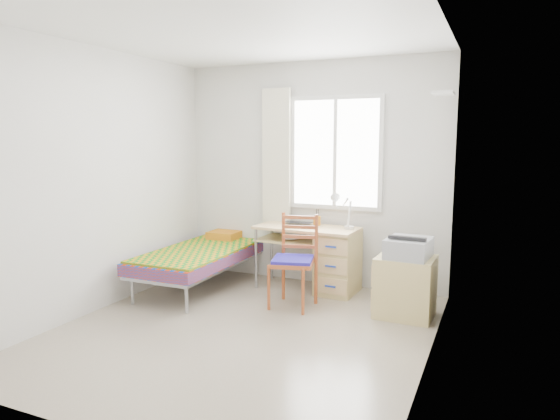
% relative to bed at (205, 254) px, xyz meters
% --- Properties ---
extents(floor, '(3.50, 3.50, 0.00)m').
position_rel_bed_xyz_m(floor, '(1.06, -1.06, -0.38)').
color(floor, '#BCAD93').
rests_on(floor, ground).
extents(ceiling, '(3.50, 3.50, 0.00)m').
position_rel_bed_xyz_m(ceiling, '(1.06, -1.06, 2.22)').
color(ceiling, white).
rests_on(ceiling, wall_back).
extents(wall_back, '(3.20, 0.00, 3.20)m').
position_rel_bed_xyz_m(wall_back, '(1.06, 0.69, 0.92)').
color(wall_back, silver).
rests_on(wall_back, ground).
extents(wall_left, '(0.00, 3.50, 3.50)m').
position_rel_bed_xyz_m(wall_left, '(-0.54, -1.06, 0.92)').
color(wall_left, silver).
rests_on(wall_left, ground).
extents(wall_right, '(0.00, 3.50, 3.50)m').
position_rel_bed_xyz_m(wall_right, '(2.66, -1.06, 0.92)').
color(wall_right, silver).
rests_on(wall_right, ground).
extents(window, '(1.10, 0.04, 1.30)m').
position_rel_bed_xyz_m(window, '(1.36, 0.67, 1.17)').
color(window, white).
rests_on(window, wall_back).
extents(curtain, '(0.35, 0.05, 1.70)m').
position_rel_bed_xyz_m(curtain, '(0.64, 0.62, 1.07)').
color(curtain, '#F1E9C7').
rests_on(curtain, wall_back).
extents(floating_shelf, '(0.20, 0.32, 0.03)m').
position_rel_bed_xyz_m(floating_shelf, '(2.55, 0.34, 1.77)').
color(floating_shelf, white).
rests_on(floating_shelf, wall_right).
extents(bed, '(0.87, 1.83, 0.79)m').
position_rel_bed_xyz_m(bed, '(0.00, 0.00, 0.00)').
color(bed, '#92939A').
rests_on(bed, floor).
extents(desk, '(1.18, 0.59, 0.72)m').
position_rel_bed_xyz_m(desk, '(1.43, 0.38, 0.01)').
color(desk, tan).
rests_on(desk, floor).
extents(chair, '(0.50, 0.50, 0.95)m').
position_rel_bed_xyz_m(chair, '(1.23, -0.22, 0.15)').
color(chair, '#9B4B1E').
rests_on(chair, floor).
extents(cabinet, '(0.56, 0.50, 0.59)m').
position_rel_bed_xyz_m(cabinet, '(2.32, -0.07, -0.09)').
color(cabinet, tan).
rests_on(cabinet, floor).
extents(printer, '(0.42, 0.48, 0.19)m').
position_rel_bed_xyz_m(printer, '(2.34, -0.08, 0.30)').
color(printer, '#9B9CA3').
rests_on(printer, cabinet).
extents(laptop, '(0.34, 0.23, 0.03)m').
position_rel_bed_xyz_m(laptop, '(0.97, 0.45, 0.35)').
color(laptop, black).
rests_on(laptop, desk).
extents(pen_cup, '(0.10, 0.10, 0.11)m').
position_rel_bed_xyz_m(pen_cup, '(1.20, 0.52, 0.39)').
color(pen_cup, orange).
rests_on(pen_cup, desk).
extents(task_lamp, '(0.23, 0.32, 0.41)m').
position_rel_bed_xyz_m(task_lamp, '(1.54, 0.32, 0.60)').
color(task_lamp, white).
rests_on(task_lamp, desk).
extents(book, '(0.20, 0.23, 0.02)m').
position_rel_bed_xyz_m(book, '(0.88, 0.35, 0.21)').
color(book, gray).
rests_on(book, desk).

